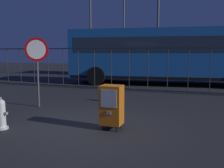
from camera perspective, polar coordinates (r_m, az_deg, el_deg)
The scene contains 11 objects.
ground_plane at distance 5.93m, azimuth -6.65°, elevation -9.95°, with size 60.00×60.00×0.00m, color #262628.
fire_hydrant at distance 6.22m, azimuth -24.32°, elevation -6.39°, with size 0.33×0.32×0.75m.
newspaper_box_primary at distance 5.61m, azimuth -0.09°, elevation -4.88°, with size 0.48×0.42×1.02m.
stop_sign at distance 8.22m, azimuth -17.04°, elevation 5.92°, with size 0.71×0.31×2.23m.
traffic_cone at distance 8.84m, azimuth -0.62°, elevation -2.42°, with size 0.36×0.36×0.53m.
fence_barrier at distance 11.09m, azimuth 6.16°, elevation 3.46°, with size 18.03×0.04×2.00m.
bus_near at distance 13.88m, azimuth 12.56°, elevation 6.95°, with size 10.72×3.77×3.00m.
bus_far at distance 18.74m, azimuth 8.05°, elevation 7.10°, with size 10.56×2.99×3.00m.
street_light_near_left at distance 16.22m, azimuth 10.70°, elevation 17.16°, with size 0.32×0.32×7.97m.
street_light_near_right at distance 18.97m, azimuth -5.02°, elevation 13.63°, with size 0.32×0.32×6.59m.
street_light_far_left at distance 20.54m, azimuth 2.75°, elevation 13.36°, with size 0.32×0.32×6.73m.
Camera 1 is at (2.48, -5.09, 1.76)m, focal length 39.40 mm.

